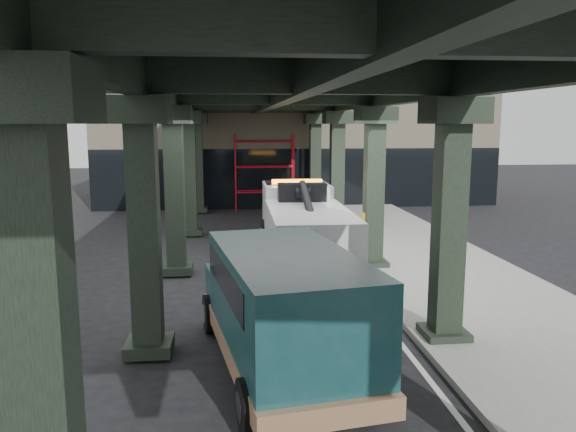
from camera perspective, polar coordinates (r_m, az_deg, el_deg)
ground at (r=15.47m, az=0.91°, el=-7.56°), size 90.00×90.00×0.00m
sidewalk at (r=18.37m, az=14.28°, el=-4.88°), size 5.00×40.00×0.15m
lane_stripe at (r=17.64m, az=5.65°, el=-5.46°), size 0.12×38.00×0.01m
viaduct at (r=16.78m, az=-1.26°, el=12.63°), size 7.40×32.00×6.40m
building at (r=34.91m, az=0.31°, el=8.52°), size 22.00×10.00×8.00m
scaffolding at (r=29.50m, az=-2.44°, el=4.69°), size 3.08×0.88×4.00m
tow_truck at (r=18.14m, az=1.53°, el=-0.75°), size 2.57×8.30×2.71m
towed_van at (r=10.20m, az=-0.53°, el=-9.23°), size 3.09×6.00×2.33m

